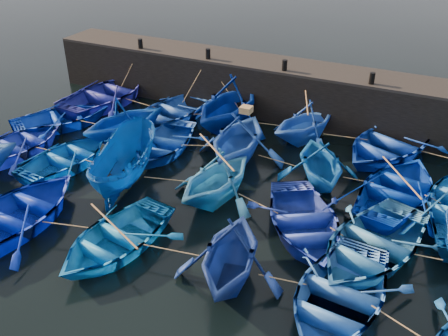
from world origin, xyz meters
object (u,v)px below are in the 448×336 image
at_px(boat_0, 107,94).
at_px(boat_13, 19,144).
at_px(wooden_crate, 246,110).
at_px(boat_8, 163,143).

xyz_separation_m(boat_0, boat_13, (-0.00, -6.15, -0.12)).
height_order(boat_13, wooden_crate, wooden_crate).
relative_size(boat_8, wooden_crate, 9.85).
bearing_deg(boat_13, boat_8, -143.35).
bearing_deg(boat_8, boat_0, 142.81).
relative_size(boat_0, boat_13, 1.26).
bearing_deg(wooden_crate, boat_13, -159.05).
bearing_deg(wooden_crate, boat_8, -170.27).
relative_size(boat_8, boat_13, 0.98).
xyz_separation_m(boat_8, wooden_crate, (3.61, 0.62, 1.99)).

